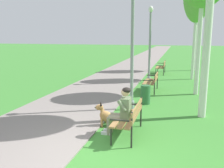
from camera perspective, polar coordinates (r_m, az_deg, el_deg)
name	(u,v)px	position (r m, az deg, el deg)	size (l,w,h in m)	color
ground_plane	(91,160)	(5.28, -4.96, -17.25)	(120.00, 120.00, 0.00)	#3D8433
paved_path	(147,57)	(28.68, 8.03, 6.17)	(3.27, 60.00, 0.04)	gray
park_bench_near	(130,116)	(6.25, 4.15, -7.44)	(0.55, 1.50, 0.85)	olive
park_bench_mid	(152,80)	(11.21, 9.28, 0.83)	(0.55, 1.50, 0.85)	olive
park_bench_far	(162,66)	(16.49, 11.43, 4.07)	(0.55, 1.50, 0.85)	olive
person_seated_on_near_bench	(122,109)	(6.23, 2.26, -5.87)	(0.74, 0.49, 1.25)	gray
dog_shepherd	(108,117)	(6.93, -0.95, -7.74)	(0.79, 0.45, 0.71)	#B27F47
lamp_post_near	(132,48)	(8.18, 4.72, 8.28)	(0.24, 0.24, 4.04)	gray
lamp_post_mid	(150,44)	(13.10, 8.78, 9.15)	(0.24, 0.24, 3.97)	gray
litter_bin	(145,95)	(9.19, 7.77, -2.46)	(0.36, 0.36, 0.70)	#2D6638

